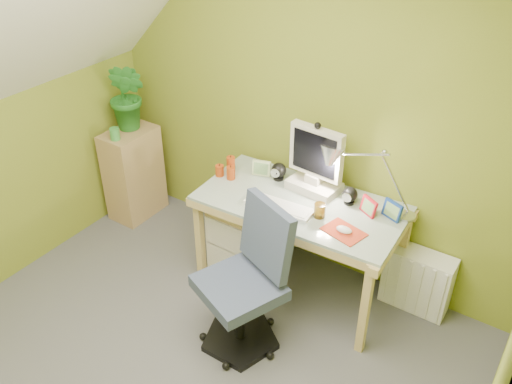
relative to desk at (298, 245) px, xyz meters
The scene contains 19 objects.
wall_back 0.94m from the desk, 118.18° to the left, with size 3.20×0.01×2.40m, color olive.
desk is the anchor object (origin of this frame).
monitor 0.65m from the desk, 90.00° to the left, with size 0.38×0.22×0.52m, color silver, non-canonical shape.
speaker_left 0.53m from the desk, 149.35° to the left, with size 0.10×0.10×0.13m, color black, non-canonical shape.
speaker_right 0.52m from the desk, 30.65° to the left, with size 0.10×0.10×0.12m, color black, non-canonical shape.
keyboard 0.41m from the desk, 119.74° to the right, with size 0.45×0.14×0.02m, color white.
mousepad 0.54m from the desk, 20.22° to the right, with size 0.24×0.17×0.01m, color #BA351D.
mouse 0.55m from the desk, 20.22° to the right, with size 0.10×0.06×0.03m, color white.
amber_tumbler 0.45m from the desk, 23.96° to the right, with size 0.07×0.07×0.09m, color #926715.
candle_cluster 0.73m from the desk, behind, with size 0.16×0.14×0.12m, color #AB3C0E, non-canonical shape.
photo_frame_red 0.60m from the desk, 15.95° to the left, with size 0.13×0.02×0.11m, color red.
photo_frame_blue 0.72m from the desk, 15.95° to the left, with size 0.14×0.02×0.12m, color navy.
photo_frame_green 0.59m from the desk, 160.71° to the left, with size 0.13×0.02×0.11m, color #BFD492.
desk_lamp 0.84m from the desk, 21.80° to the left, with size 0.62×0.26×0.66m, color silver, non-canonical shape.
side_ledge 1.60m from the desk, behind, with size 0.29×0.44×0.77m, color tan.
potted_plant 1.74m from the desk, behind, with size 0.31×0.25×0.56m, color #267226.
green_cup 1.65m from the desk, behind, with size 0.07×0.07×0.09m, color green.
task_chair 0.67m from the desk, 92.92° to the right, with size 0.52×0.52×0.94m, color #3C4762, non-canonical shape.
radiator 0.83m from the desk, 19.25° to the left, with size 0.45×0.18×0.45m, color white.
Camera 1 is at (1.59, -1.37, 2.70)m, focal length 38.00 mm.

